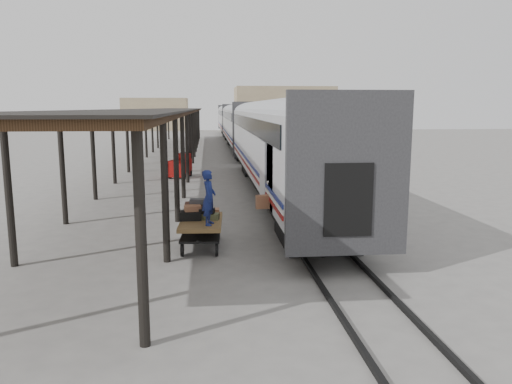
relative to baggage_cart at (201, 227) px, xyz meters
The scene contains 11 objects.
ground 0.98m from the baggage_cart, 56.14° to the left, with size 160.00×160.00×0.00m, color slate.
train 34.65m from the baggage_cart, 84.03° to the left, with size 3.45×76.01×4.01m.
canopy 25.01m from the baggage_cart, 96.94° to the left, with size 4.90×64.30×4.15m.
rails 34.80m from the baggage_cart, 84.05° to the left, with size 1.54×150.00×0.12m.
building_far 79.99m from the baggage_cart, 79.61° to the left, with size 18.00×10.00×8.00m, color tan.
building_left 83.19m from the baggage_cart, 96.62° to the left, with size 12.00×8.00×6.00m, color tan.
baggage_cart is the anchor object (origin of this frame).
suitcase_stack 0.55m from the baggage_cart, 106.38° to the left, with size 1.23×1.10×0.58m.
luggage_tug 15.86m from the baggage_cart, 95.32° to the left, with size 1.42×1.85×1.44m.
porter 1.23m from the baggage_cart, 68.96° to the right, with size 0.59×0.39×1.62m, color navy.
pedestrian 18.48m from the baggage_cart, 94.32° to the left, with size 0.99×0.41×1.68m, color black.
Camera 1 is at (-0.15, -15.59, 4.26)m, focal length 35.00 mm.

